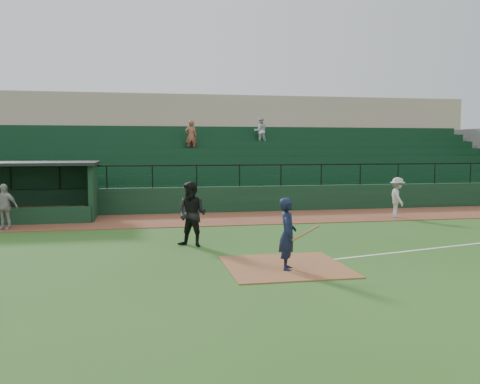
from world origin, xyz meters
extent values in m
plane|color=#28501A|center=(0.00, 0.00, 0.00)|extent=(90.00, 90.00, 0.00)
cube|color=brown|center=(0.00, 8.00, 0.01)|extent=(40.00, 4.00, 0.03)
cube|color=brown|center=(0.00, -1.00, 0.01)|extent=(3.00, 3.00, 0.03)
cube|color=black|center=(0.00, 10.20, 0.60)|extent=(36.00, 0.35, 1.20)
cylinder|color=black|center=(0.00, 10.20, 2.20)|extent=(36.00, 0.06, 0.06)
cube|color=slate|center=(0.00, 15.10, 1.80)|extent=(36.00, 9.00, 3.60)
cube|color=#0D321A|center=(0.00, 14.60, 2.25)|extent=(34.56, 8.00, 4.05)
cube|color=tan|center=(0.00, 21.60, 3.20)|extent=(38.00, 3.00, 6.40)
cube|color=slate|center=(0.00, 19.60, 3.70)|extent=(36.00, 2.00, 0.20)
imported|color=silver|center=(3.58, 16.90, 3.97)|extent=(0.79, 0.62, 1.63)
imported|color=brown|center=(-0.67, 15.90, 3.61)|extent=(0.66, 0.44, 1.82)
cube|color=black|center=(-5.50, 9.10, 1.15)|extent=(0.20, 2.60, 2.30)
imported|color=black|center=(-0.05, -1.34, 0.90)|extent=(0.59, 0.75, 1.80)
cylinder|color=olive|center=(0.35, -1.54, 0.95)|extent=(0.79, 0.34, 0.35)
imported|color=black|center=(-2.05, 2.18, 1.00)|extent=(1.22, 1.16, 1.99)
imported|color=#AAA59F|center=(7.19, 6.81, 0.89)|extent=(0.83, 1.21, 1.72)
imported|color=#A29C97|center=(-8.45, 6.61, 0.87)|extent=(1.06, 0.65, 1.68)
camera|label=1|loc=(-3.65, -13.57, 3.06)|focal=39.05mm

